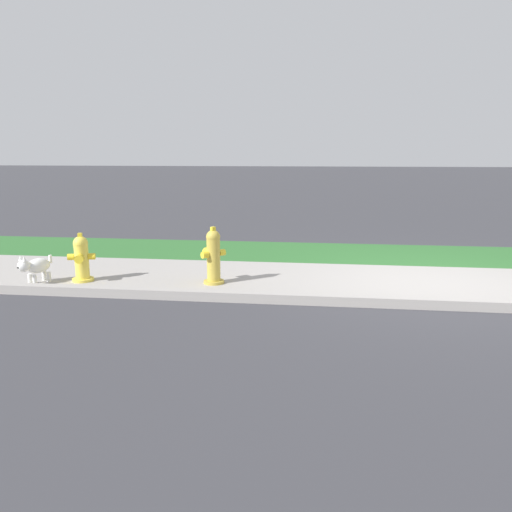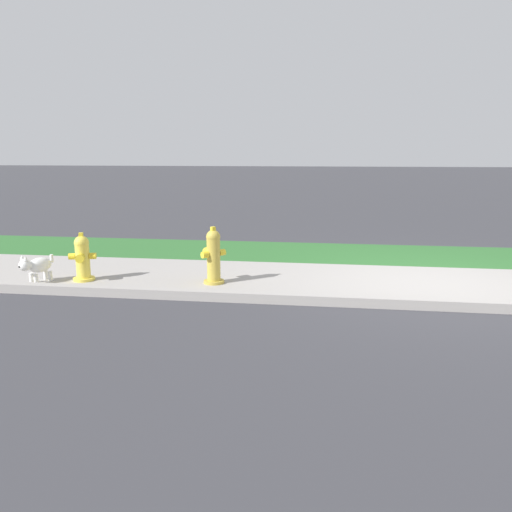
{
  "view_description": "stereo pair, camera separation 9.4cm",
  "coord_description": "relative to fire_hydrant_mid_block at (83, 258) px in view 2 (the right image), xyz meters",
  "views": [
    {
      "loc": [
        -1.61,
        -6.99,
        1.8
      ],
      "look_at": [
        -2.45,
        -0.31,
        0.4
      ],
      "focal_mm": 35.0,
      "sensor_mm": 36.0,
      "label": 1
    },
    {
      "loc": [
        -1.51,
        -6.98,
        1.8
      ],
      "look_at": [
        -2.45,
        -0.31,
        0.4
      ],
      "focal_mm": 35.0,
      "sensor_mm": 36.0,
      "label": 2
    }
  ],
  "objects": [
    {
      "name": "grass_verge",
      "position": [
        4.91,
        2.53,
        -0.33
      ],
      "size": [
        18.0,
        1.94,
        0.01
      ],
      "primitive_type": "cube",
      "color": "#2D662D",
      "rests_on": "ground"
    },
    {
      "name": "fire_hydrant_mid_block",
      "position": [
        0.0,
        0.0,
        0.0
      ],
      "size": [
        0.38,
        0.36,
        0.7
      ],
      "rotation": [
        0.0,
        0.0,
        3.4
      ],
      "color": "yellow",
      "rests_on": "ground"
    },
    {
      "name": "ground_plane",
      "position": [
        4.91,
        0.49,
        -0.33
      ],
      "size": [
        120.0,
        120.0,
        0.0
      ],
      "primitive_type": "plane",
      "color": "#38383D"
    },
    {
      "name": "street_curb",
      "position": [
        4.91,
        -0.67,
        -0.27
      ],
      "size": [
        18.0,
        0.16,
        0.12
      ],
      "primitive_type": "cube",
      "color": "#9E9993",
      "rests_on": "ground"
    },
    {
      "name": "sidewalk_pavement",
      "position": [
        4.91,
        0.49,
        -0.33
      ],
      "size": [
        18.0,
        2.15,
        0.01
      ],
      "primitive_type": "cube",
      "color": "#9E9993",
      "rests_on": "ground"
    },
    {
      "name": "small_white_dog",
      "position": [
        -0.58,
        -0.2,
        -0.08
      ],
      "size": [
        0.35,
        0.47,
        0.43
      ],
      "rotation": [
        0.0,
        0.0,
        4.23
      ],
      "color": "white",
      "rests_on": "ground"
    },
    {
      "name": "fire_hydrant_at_driveway",
      "position": [
        1.87,
        0.12,
        0.06
      ],
      "size": [
        0.34,
        0.34,
        0.81
      ],
      "rotation": [
        0.0,
        0.0,
        0.8
      ],
      "color": "gold",
      "rests_on": "ground"
    }
  ]
}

